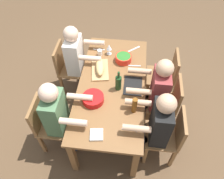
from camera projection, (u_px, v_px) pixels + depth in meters
ground_plane at (112, 116)px, 3.44m from camera, size 8.00×8.00×0.00m
dining_table at (112, 88)px, 2.93m from camera, size 1.83×0.86×0.74m
chair_near_center at (167, 101)px, 3.01m from camera, size 0.40×0.40×0.85m
diner_near_center at (156, 90)px, 2.86m from camera, size 0.41×0.53×1.20m
chair_near_left at (169, 135)px, 2.69m from camera, size 0.40×0.40×0.85m
diner_near_left at (156, 124)px, 2.54m from camera, size 0.41×0.53×1.20m
chair_far_right at (67, 66)px, 3.44m from camera, size 0.40×0.40×0.85m
diner_far_right at (77, 57)px, 3.26m from camera, size 0.41×0.53×1.20m
chair_near_right at (166, 74)px, 3.33m from camera, size 0.40×0.40×0.85m
chair_far_left at (48, 122)px, 2.80m from camera, size 0.40×0.40×0.85m
diner_far_left at (59, 114)px, 2.62m from camera, size 0.41×0.53×1.20m
serving_bowl_greens at (123, 58)px, 3.10m from camera, size 0.22×0.22×0.09m
serving_bowl_fruit at (93, 98)px, 2.66m from camera, size 0.26×0.26×0.08m
cutting_board at (100, 70)px, 3.02m from camera, size 0.43×0.29×0.02m
bread_loaf at (100, 67)px, 2.98m from camera, size 0.33×0.16×0.09m
wine_bottle at (118, 83)px, 2.74m from camera, size 0.08×0.08×0.29m
beer_bottle at (134, 105)px, 2.52m from camera, size 0.06×0.06×0.22m
wine_glass at (109, 48)px, 3.15m from camera, size 0.08×0.08×0.17m
placemat_near_center at (133, 86)px, 2.85m from camera, size 0.32×0.23×0.01m
fork_near_left at (130, 130)px, 2.44m from camera, size 0.03×0.17×0.01m
cup_far_right at (100, 53)px, 3.19m from camera, size 0.07×0.07×0.09m
fork_far_right at (99, 50)px, 3.29m from camera, size 0.02×0.17×0.01m
fork_near_right at (134, 66)px, 3.08m from camera, size 0.02×0.17×0.01m
carving_knife at (133, 49)px, 3.30m from camera, size 0.17×0.19×0.01m
napkin_stack at (97, 135)px, 2.39m from camera, size 0.16×0.16×0.02m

